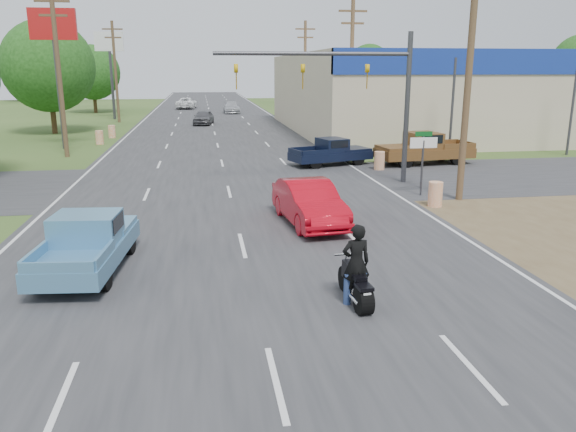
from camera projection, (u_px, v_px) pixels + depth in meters
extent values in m
plane|color=#2E471C|center=(276.00, 384.00, 9.80)|extent=(200.00, 200.00, 0.00)
cube|color=#2D2D30|center=(215.00, 133.00, 48.04)|extent=(15.00, 180.00, 0.02)
cube|color=#2D2D30|center=(227.00, 183.00, 27.01)|extent=(120.00, 10.00, 0.02)
cube|color=brown|center=(532.00, 216.00, 20.98)|extent=(8.00, 18.00, 0.01)
cube|color=#B7A88C|center=(561.00, 92.00, 51.92)|extent=(50.00, 28.00, 6.60)
cylinder|color=#4C3823|center=(468.00, 78.00, 22.36)|extent=(0.28, 0.28, 10.00)
cylinder|color=#4C3823|center=(351.00, 74.00, 39.57)|extent=(0.28, 0.28, 10.00)
cube|color=#4C3823|center=(353.00, 11.00, 38.51)|extent=(2.00, 0.14, 0.14)
cube|color=#4C3823|center=(353.00, 23.00, 38.71)|extent=(1.60, 0.14, 0.14)
cylinder|color=#4C3823|center=(305.00, 73.00, 56.78)|extent=(0.28, 0.28, 10.00)
cube|color=#4C3823|center=(305.00, 29.00, 55.72)|extent=(2.00, 0.14, 0.14)
cube|color=#4C3823|center=(305.00, 37.00, 55.92)|extent=(1.60, 0.14, 0.14)
cylinder|color=#4C3823|center=(59.00, 75.00, 33.91)|extent=(0.28, 0.28, 10.00)
cube|color=#4C3823|center=(52.00, 1.00, 32.84)|extent=(2.00, 0.14, 0.14)
cube|color=#4C3823|center=(53.00, 15.00, 33.04)|extent=(1.60, 0.14, 0.14)
cylinder|color=#4C3823|center=(116.00, 73.00, 56.85)|extent=(0.28, 0.28, 10.00)
cube|color=#4C3823|center=(112.00, 29.00, 55.79)|extent=(2.00, 0.14, 0.14)
cube|color=#4C3823|center=(113.00, 37.00, 55.99)|extent=(1.60, 0.14, 0.14)
cylinder|color=#422D19|center=(53.00, 114.00, 47.56)|extent=(0.44, 0.44, 3.24)
sphere|color=#193F12|center=(48.00, 66.00, 46.56)|extent=(7.56, 7.56, 7.56)
cylinder|color=#422D19|center=(95.00, 101.00, 70.45)|extent=(0.44, 0.44, 2.88)
sphere|color=#193F12|center=(93.00, 72.00, 69.56)|extent=(6.72, 6.72, 6.72)
cylinder|color=#422D19|center=(368.00, 89.00, 104.61)|extent=(0.44, 0.44, 3.42)
sphere|color=#193F12|center=(369.00, 66.00, 103.55)|extent=(7.98, 7.98, 7.98)
cylinder|color=#422D19|center=(29.00, 90.00, 95.74)|extent=(0.44, 0.44, 3.78)
sphere|color=#193F12|center=(26.00, 62.00, 94.56)|extent=(8.82, 8.82, 8.82)
cylinder|color=orange|center=(435.00, 194.00, 22.32)|extent=(0.56, 0.56, 1.00)
cylinder|color=orange|center=(379.00, 161.00, 30.51)|extent=(0.56, 0.56, 1.00)
cylinder|color=orange|center=(99.00, 137.00, 40.93)|extent=(0.56, 0.56, 1.00)
cylinder|color=orange|center=(112.00, 132.00, 44.80)|extent=(0.56, 0.56, 1.00)
cylinder|color=#3F3F44|center=(59.00, 82.00, 37.71)|extent=(0.30, 0.30, 9.00)
cube|color=#B21414|center=(53.00, 24.00, 36.77)|extent=(3.00, 0.35, 2.00)
cylinder|color=#3F3F44|center=(112.00, 77.00, 60.66)|extent=(0.30, 0.30, 9.00)
cube|color=white|center=(109.00, 41.00, 59.72)|extent=(3.00, 0.35, 2.00)
cylinder|color=#3F3F44|center=(422.00, 168.00, 24.09)|extent=(0.08, 0.08, 2.40)
cube|color=white|center=(424.00, 143.00, 23.81)|extent=(1.20, 0.05, 0.45)
cylinder|color=#3F3F44|center=(422.00, 162.00, 25.61)|extent=(0.08, 0.08, 2.40)
cube|color=#0C591E|center=(424.00, 134.00, 25.28)|extent=(0.80, 0.04, 0.22)
cylinder|color=#3F3F44|center=(407.00, 109.00, 26.42)|extent=(0.24, 0.24, 7.00)
cylinder|color=#3F3F44|center=(314.00, 54.00, 25.12)|extent=(9.00, 0.18, 0.18)
imported|color=gold|center=(367.00, 64.00, 25.60)|extent=(0.18, 0.40, 1.10)
imported|color=gold|center=(303.00, 64.00, 25.16)|extent=(0.18, 0.40, 1.10)
imported|color=gold|center=(236.00, 64.00, 24.72)|extent=(0.18, 0.40, 1.10)
imported|color=red|center=(309.00, 203.00, 19.70)|extent=(2.13, 4.80, 1.53)
cylinder|color=black|center=(364.00, 301.00, 12.51)|extent=(0.35, 0.65, 0.63)
cylinder|color=black|center=(344.00, 279.00, 13.82)|extent=(0.16, 0.64, 0.63)
cube|color=black|center=(353.00, 278.00, 13.12)|extent=(0.29, 1.16, 0.29)
cube|color=black|center=(350.00, 267.00, 13.30)|extent=(0.29, 0.54, 0.21)
cube|color=black|center=(358.00, 276.00, 12.81)|extent=(0.32, 0.55, 0.10)
cylinder|color=white|center=(347.00, 254.00, 13.51)|extent=(0.63, 0.09, 0.05)
cube|color=white|center=(367.00, 296.00, 12.26)|extent=(0.17, 0.03, 0.12)
imported|color=black|center=(356.00, 267.00, 12.90)|extent=(0.70, 0.49, 1.84)
cylinder|color=black|center=(76.00, 243.00, 16.52)|extent=(0.34, 0.76, 0.73)
cylinder|color=black|center=(129.00, 242.00, 16.61)|extent=(0.34, 0.76, 0.73)
cylinder|color=black|center=(40.00, 278.00, 13.75)|extent=(0.34, 0.76, 0.73)
cylinder|color=black|center=(103.00, 277.00, 13.84)|extent=(0.34, 0.76, 0.73)
cube|color=#5188AF|center=(88.00, 251.00, 15.13)|extent=(2.28, 4.93, 0.48)
cube|color=#5188AF|center=(101.00, 226.00, 16.43)|extent=(1.91, 1.97, 0.17)
cube|color=#5188AF|center=(87.00, 228.00, 15.06)|extent=(1.82, 1.59, 0.78)
cube|color=black|center=(86.00, 223.00, 15.03)|extent=(1.83, 1.31, 0.41)
cube|color=#5188AF|center=(57.00, 268.00, 12.78)|extent=(1.69, 0.23, 0.28)
cylinder|color=black|center=(345.00, 156.00, 33.28)|extent=(0.76, 0.46, 0.71)
cylinder|color=black|center=(358.00, 159.00, 31.98)|extent=(0.76, 0.46, 0.71)
cylinder|color=black|center=(303.00, 159.00, 32.12)|extent=(0.76, 0.46, 0.71)
cylinder|color=black|center=(315.00, 163.00, 30.82)|extent=(0.76, 0.46, 0.71)
cube|color=black|center=(331.00, 156.00, 32.00)|extent=(4.95, 3.04, 0.46)
cube|color=black|center=(351.00, 149.00, 32.51)|extent=(2.17, 2.13, 0.16)
cube|color=black|center=(332.00, 145.00, 31.89)|extent=(1.80, 1.97, 0.76)
cube|color=black|center=(332.00, 143.00, 31.85)|extent=(1.55, 1.92, 0.40)
cube|color=black|center=(295.00, 152.00, 30.96)|extent=(0.54, 1.59, 0.27)
cylinder|color=black|center=(405.00, 160.00, 31.16)|extent=(0.88, 0.42, 0.85)
cylinder|color=black|center=(391.00, 156.00, 32.82)|extent=(0.88, 0.42, 0.85)
cylinder|color=black|center=(458.00, 158.00, 32.04)|extent=(0.88, 0.42, 0.85)
cylinder|color=black|center=(441.00, 153.00, 33.69)|extent=(0.88, 0.42, 0.85)
cube|color=brown|center=(424.00, 153.00, 32.37)|extent=(5.73, 2.78, 0.55)
cube|color=brown|center=(399.00, 148.00, 31.84)|extent=(2.33, 2.26, 0.19)
cube|color=brown|center=(423.00, 140.00, 32.16)|extent=(1.88, 2.14, 0.90)
cube|color=black|center=(423.00, 138.00, 32.12)|extent=(1.56, 2.14, 0.48)
cube|color=brown|center=(466.00, 144.00, 32.98)|extent=(0.32, 1.95, 0.32)
imported|color=#535358|center=(204.00, 117.00, 55.38)|extent=(2.36, 4.41, 1.43)
imported|color=#B8B9BD|center=(232.00, 108.00, 70.12)|extent=(1.96, 4.77, 1.38)
imported|color=white|center=(187.00, 103.00, 77.82)|extent=(3.00, 5.61, 1.50)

